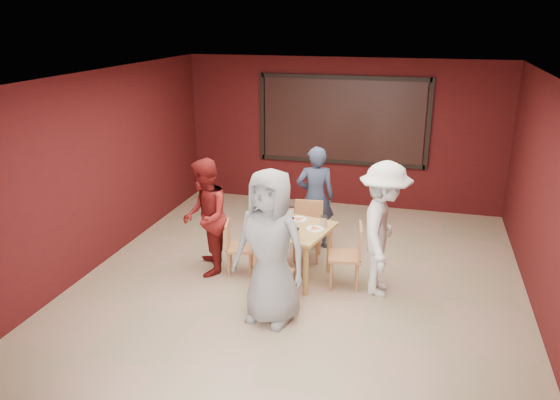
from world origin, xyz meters
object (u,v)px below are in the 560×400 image
(chair_front, at_px, (274,272))
(diner_front, at_px, (270,247))
(chair_right, at_px, (351,252))
(diner_back, at_px, (315,198))
(diner_right, at_px, (383,229))
(diner_left, at_px, (205,217))
(chair_back, at_px, (308,227))
(chair_left, at_px, (235,244))
(dining_table, at_px, (293,233))

(chair_front, xyz_separation_m, diner_front, (0.06, -0.33, 0.48))
(chair_right, xyz_separation_m, diner_back, (-0.74, 1.21, 0.31))
(diner_back, height_order, diner_right, diner_right)
(diner_left, bearing_deg, chair_front, 39.13)
(diner_left, bearing_deg, diner_front, 29.90)
(chair_back, xyz_separation_m, diner_front, (-0.05, -1.88, 0.45))
(chair_back, bearing_deg, chair_front, -93.80)
(chair_back, xyz_separation_m, diner_left, (-1.29, -0.87, 0.34))
(chair_right, xyz_separation_m, diner_front, (-0.81, -1.09, 0.44))
(diner_front, bearing_deg, diner_back, 100.96)
(chair_back, distance_m, diner_left, 1.59)
(chair_left, relative_size, diner_back, 0.48)
(chair_left, distance_m, diner_left, 0.57)
(chair_left, height_order, diner_back, diner_back)
(chair_right, height_order, diner_back, diner_back)
(chair_left, height_order, diner_left, diner_left)
(chair_left, distance_m, diner_front, 1.45)
(dining_table, xyz_separation_m, diner_front, (0.01, -1.16, 0.28))
(chair_back, height_order, chair_right, chair_right)
(chair_front, bearing_deg, diner_front, -80.49)
(diner_front, height_order, diner_back, diner_front)
(chair_right, bearing_deg, dining_table, 175.41)
(chair_front, xyz_separation_m, chair_right, (0.86, 0.76, 0.04))
(chair_front, xyz_separation_m, diner_back, (0.12, 1.97, 0.35))
(chair_right, relative_size, diner_back, 0.54)
(diner_front, relative_size, diner_back, 1.16)
(dining_table, distance_m, diner_left, 1.26)
(chair_left, height_order, diner_right, diner_right)
(diner_front, bearing_deg, chair_right, 66.25)
(diner_front, relative_size, diner_left, 1.14)
(chair_front, distance_m, diner_back, 2.01)
(chair_front, relative_size, diner_left, 0.49)
(chair_front, bearing_deg, chair_back, 86.20)
(diner_left, bearing_deg, chair_back, 102.92)
(dining_table, distance_m, diner_right, 1.25)
(chair_left, bearing_deg, diner_right, -0.99)
(chair_front, height_order, chair_back, chair_back)
(dining_table, bearing_deg, chair_back, 85.74)
(chair_front, bearing_deg, chair_left, 135.91)
(dining_table, xyz_separation_m, diner_back, (0.07, 1.15, 0.15))
(chair_back, xyz_separation_m, chair_left, (-0.88, -0.80, -0.05))
(dining_table, xyz_separation_m, diner_right, (1.23, -0.11, 0.23))
(chair_left, height_order, diner_front, diner_front)
(chair_front, bearing_deg, diner_back, 86.42)
(chair_front, xyz_separation_m, chair_back, (0.10, 1.55, 0.03))
(dining_table, xyz_separation_m, chair_right, (0.81, -0.07, -0.16))
(chair_right, xyz_separation_m, diner_right, (0.41, -0.05, 0.39))
(chair_back, xyz_separation_m, diner_right, (1.17, -0.84, 0.40))
(chair_front, height_order, diner_front, diner_front)
(diner_right, bearing_deg, diner_left, 90.67)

